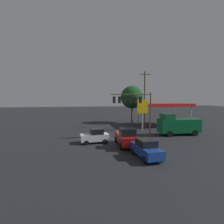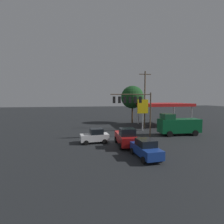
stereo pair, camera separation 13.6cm
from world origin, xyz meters
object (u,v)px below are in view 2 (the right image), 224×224
(traffic_signal_assembly, at_px, (133,103))
(sedan_waiting, at_px, (146,149))
(pickup_parked, at_px, (126,137))
(street_tree, at_px, (132,97))
(delivery_truck, at_px, (178,125))
(hatchback_crossing, at_px, (95,136))
(utility_pole, at_px, (145,99))
(price_sign, at_px, (143,108))

(traffic_signal_assembly, height_order, sedan_waiting, traffic_signal_assembly)
(pickup_parked, distance_m, street_tree, 21.39)
(delivery_truck, bearing_deg, sedan_waiting, 47.19)
(traffic_signal_assembly, height_order, pickup_parked, traffic_signal_assembly)
(hatchback_crossing, bearing_deg, utility_pole, -144.12)
(pickup_parked, bearing_deg, price_sign, 151.02)
(hatchback_crossing, xyz_separation_m, pickup_parked, (-3.73, 2.35, 0.16))
(hatchback_crossing, bearing_deg, traffic_signal_assembly, -166.32)
(sedan_waiting, relative_size, street_tree, 0.50)
(traffic_signal_assembly, xyz_separation_m, sedan_waiting, (1.60, 9.05, -4.45))
(utility_pole, xyz_separation_m, street_tree, (0.05, -7.78, 0.32))
(utility_pole, distance_m, sedan_waiting, 18.30)
(price_sign, xyz_separation_m, street_tree, (-1.15, -9.79, 2.08))
(utility_pole, bearing_deg, traffic_signal_assembly, 56.56)
(delivery_truck, bearing_deg, hatchback_crossing, 12.01)
(price_sign, height_order, pickup_parked, price_sign)
(price_sign, xyz_separation_m, pickup_parked, (6.02, 9.68, -3.12))
(utility_pole, height_order, hatchback_crossing, utility_pole)
(pickup_parked, relative_size, street_tree, 0.58)
(hatchback_crossing, relative_size, pickup_parked, 0.74)
(street_tree, bearing_deg, utility_pole, 90.34)
(utility_pole, distance_m, price_sign, 2.93)
(traffic_signal_assembly, relative_size, street_tree, 0.77)
(traffic_signal_assembly, relative_size, hatchback_crossing, 1.78)
(hatchback_crossing, height_order, sedan_waiting, hatchback_crossing)
(hatchback_crossing, height_order, street_tree, street_tree)
(delivery_truck, xyz_separation_m, street_tree, (3.11, -14.83, 4.61))
(hatchback_crossing, distance_m, street_tree, 20.99)
(price_sign, height_order, sedan_waiting, price_sign)
(utility_pole, distance_m, delivery_truck, 8.81)
(traffic_signal_assembly, bearing_deg, delivery_truck, -178.07)
(utility_pole, bearing_deg, pickup_parked, 58.30)
(sedan_waiting, height_order, delivery_truck, delivery_truck)
(traffic_signal_assembly, xyz_separation_m, hatchback_crossing, (6.12, 2.02, -4.45))
(price_sign, bearing_deg, pickup_parked, 58.11)
(traffic_signal_assembly, distance_m, sedan_waiting, 10.21)
(pickup_parked, height_order, street_tree, street_tree)
(hatchback_crossing, relative_size, street_tree, 0.43)
(price_sign, distance_m, sedan_waiting, 15.63)
(delivery_truck, distance_m, pickup_parked, 11.29)
(hatchback_crossing, bearing_deg, street_tree, -127.08)
(pickup_parked, bearing_deg, delivery_truck, 117.17)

